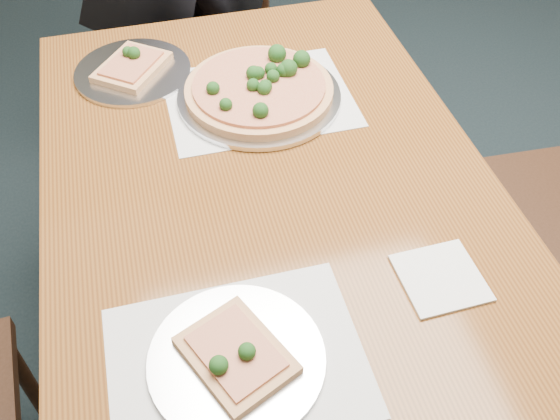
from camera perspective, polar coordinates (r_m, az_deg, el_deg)
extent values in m
plane|color=black|center=(2.03, 8.31, -7.32)|extent=(8.00, 8.00, 0.00)
cube|color=#5C3112|center=(1.22, 0.00, -0.72)|extent=(0.90, 1.50, 0.04)
cylinder|color=black|center=(1.97, -16.35, 4.24)|extent=(0.07, 0.07, 0.70)
cylinder|color=black|center=(2.05, 5.73, 8.14)|extent=(0.07, 0.07, 0.70)
cube|color=black|center=(2.25, -7.14, 14.98)|extent=(0.54, 0.54, 0.04)
cylinder|color=black|center=(2.29, -11.93, 7.65)|extent=(0.04, 0.04, 0.43)
cylinder|color=black|center=(2.56, -9.88, 12.77)|extent=(0.04, 0.04, 0.43)
cylinder|color=black|center=(2.21, -2.90, 7.15)|extent=(0.04, 0.04, 0.43)
cylinder|color=black|center=(2.49, -1.67, 12.43)|extent=(0.04, 0.04, 0.43)
cylinder|color=black|center=(1.70, -21.84, -14.78)|extent=(0.04, 0.04, 0.43)
cylinder|color=black|center=(1.96, 16.21, -1.54)|extent=(0.04, 0.04, 0.43)
cylinder|color=black|center=(1.79, 20.69, -10.01)|extent=(0.04, 0.04, 0.43)
cube|color=white|center=(1.47, -1.91, 10.17)|extent=(0.42, 0.32, 0.00)
cube|color=white|center=(1.01, -3.97, -13.62)|extent=(0.40, 0.30, 0.00)
cylinder|color=silver|center=(1.46, -1.91, 10.39)|extent=(0.38, 0.38, 0.01)
cylinder|color=#C47E4B|center=(1.45, -1.93, 10.89)|extent=(0.34, 0.34, 0.02)
cylinder|color=tan|center=(1.45, -1.94, 11.34)|extent=(0.30, 0.30, 0.01)
sphere|color=#143B12|center=(1.45, -0.64, 12.13)|extent=(0.03, 0.03, 0.03)
sphere|color=#143B12|center=(1.35, -1.79, 9.09)|extent=(0.04, 0.04, 0.04)
sphere|color=#143B12|center=(1.52, -0.27, 14.11)|extent=(0.04, 0.04, 0.04)
sphere|color=#143B12|center=(1.46, -2.00, 12.41)|extent=(0.03, 0.03, 0.03)
sphere|color=#143B12|center=(1.42, -6.15, 11.02)|extent=(0.03, 0.03, 0.03)
sphere|color=#143B12|center=(1.50, 1.99, 13.63)|extent=(0.04, 0.04, 0.04)
sphere|color=#143B12|center=(1.46, -2.42, 12.39)|extent=(0.04, 0.04, 0.04)
sphere|color=#143B12|center=(1.42, -1.35, 11.24)|extent=(0.03, 0.03, 0.03)
sphere|color=#143B12|center=(1.47, 0.33, 12.68)|extent=(0.03, 0.03, 0.03)
sphere|color=#143B12|center=(1.37, -4.98, 9.59)|extent=(0.03, 0.03, 0.03)
sphere|color=#143B12|center=(1.41, -1.45, 11.07)|extent=(0.03, 0.03, 0.03)
sphere|color=#143B12|center=(1.42, -2.48, 11.35)|extent=(0.03, 0.03, 0.03)
sphere|color=#143B12|center=(1.47, -0.84, 12.79)|extent=(0.03, 0.03, 0.03)
sphere|color=#143B12|center=(1.47, 0.79, 12.83)|extent=(0.04, 0.04, 0.04)
cylinder|color=silver|center=(1.01, -3.99, -13.45)|extent=(0.28, 0.28, 0.01)
cube|color=#C47E4B|center=(0.99, -4.03, -13.08)|extent=(0.19, 0.21, 0.02)
cube|color=tan|center=(0.99, -4.06, -12.77)|extent=(0.15, 0.17, 0.01)
sphere|color=#143B12|center=(0.96, -5.63, -13.92)|extent=(0.03, 0.03, 0.03)
sphere|color=#143B12|center=(0.97, -3.04, -12.77)|extent=(0.03, 0.03, 0.03)
cylinder|color=silver|center=(1.59, -13.30, 12.22)|extent=(0.28, 0.28, 0.01)
cube|color=#C47E4B|center=(1.58, -13.38, 12.61)|extent=(0.21, 0.21, 0.02)
cube|color=tan|center=(1.57, -13.45, 12.94)|extent=(0.16, 0.17, 0.01)
sphere|color=#143B12|center=(1.59, -13.21, 13.81)|extent=(0.03, 0.03, 0.03)
sphere|color=#143B12|center=(1.60, -13.74, 13.87)|extent=(0.03, 0.03, 0.03)
cube|color=white|center=(1.13, 14.47, -6.02)|extent=(0.14, 0.14, 0.01)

